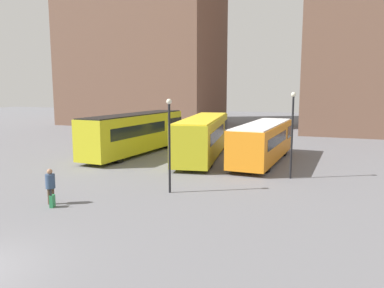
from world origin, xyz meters
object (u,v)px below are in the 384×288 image
Objects in this scene: bus_2 at (263,141)px; suitcase at (52,201)px; bus_0 at (136,132)px; traveler at (50,183)px; lamp_post_1 at (292,128)px; bus_1 at (203,135)px; lamp_post_0 at (169,137)px.

bus_2 is 15.96m from suitcase.
bus_0 is 14.00m from traveler.
lamp_post_1 reaches higher than suitcase.
bus_1 is at bearing -26.78° from suitcase.
suitcase is (3.41, -14.00, -1.53)m from bus_0.
suitcase is 0.16× the size of lamp_post_1.
bus_1 is 4.77m from bus_2.
traveler is at bearing 159.45° from bus_1.
bus_0 is 7.32× the size of traveler.
bus_1 reaches higher than suitcase.
lamp_post_1 is (7.27, -4.94, 1.36)m from bus_1.
bus_1 reaches higher than traveler.
lamp_post_1 is at bearing 44.35° from lamp_post_0.
bus_0 is 10.49m from bus_2.
traveler is at bearing 28.94° from suitcase.
suitcase is at bearing -151.06° from traveler.
lamp_post_1 reaches higher than traveler.
bus_1 is 7.41× the size of traveler.
bus_0 is 5.75m from bus_1.
suitcase is 6.35m from lamp_post_0.
bus_0 reaches higher than bus_2.
lamp_post_1 reaches higher than bus_2.
suitcase is 13.84m from lamp_post_1.
traveler is 13.74m from lamp_post_1.
bus_2 is at bearing 118.31° from lamp_post_1.
suitcase is (0.38, -0.35, -0.71)m from traveler.
suitcase is at bearing 156.06° from bus_2.
suitcase is 0.17× the size of lamp_post_0.
lamp_post_0 is at bearing -135.65° from lamp_post_1.
bus_1 is 8.90m from lamp_post_1.
bus_0 is at bearing -4.03° from suitcase.
bus_0 is 13.79m from lamp_post_1.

